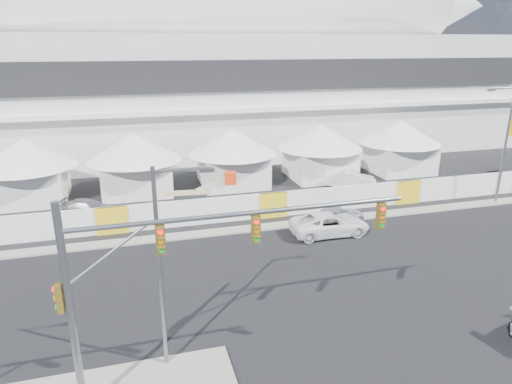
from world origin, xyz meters
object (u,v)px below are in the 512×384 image
object	(u,v)px
sedan_silver	(338,215)
boom_lift	(181,205)
lot_car_c	(88,208)
streetlight_curb	(505,137)
pickup_curb	(330,224)
lot_car_b	(501,176)
lot_car_a	(351,179)
traffic_mast	(149,289)
streetlight_median	(165,256)

from	to	relation	value
sedan_silver	boom_lift	bearing A→B (deg)	54.26
lot_car_c	streetlight_curb	world-z (taller)	streetlight_curb
lot_car_c	streetlight_curb	xyz separation A→B (m)	(33.15, -6.24, 5.09)
sedan_silver	pickup_curb	size ratio (longest dim) A/B	0.75
pickup_curb	lot_car_b	xyz separation A→B (m)	(21.34, 7.08, -0.10)
lot_car_a	streetlight_curb	bearing A→B (deg)	-103.59
traffic_mast	streetlight_median	xyz separation A→B (m)	(0.74, 1.89, 0.30)
traffic_mast	streetlight_curb	xyz separation A→B (m)	(29.32, 15.28, 0.97)
pickup_curb	streetlight_median	distance (m)	16.99
lot_car_b	streetlight_curb	distance (m)	8.49
traffic_mast	lot_car_b	bearing A→B (deg)	30.19
lot_car_a	lot_car_c	xyz separation A→B (m)	(-23.49, -1.27, -0.14)
traffic_mast	boom_lift	size ratio (longest dim) A/B	1.87
pickup_curb	lot_car_c	bearing A→B (deg)	64.14
sedan_silver	pickup_curb	world-z (taller)	pickup_curb
lot_car_a	boom_lift	xyz separation A→B (m)	(-16.40, -3.33, 0.15)
sedan_silver	pickup_curb	distance (m)	2.08
sedan_silver	streetlight_median	world-z (taller)	streetlight_median
lot_car_b	boom_lift	distance (m)	31.05
sedan_silver	lot_car_b	distance (m)	20.72
lot_car_c	traffic_mast	distance (m)	22.24
sedan_silver	streetlight_median	bearing A→B (deg)	121.31
sedan_silver	lot_car_c	world-z (taller)	sedan_silver
lot_car_c	streetlight_curb	distance (m)	34.11
lot_car_b	streetlight_curb	world-z (taller)	streetlight_curb
boom_lift	lot_car_a	bearing A→B (deg)	17.76
sedan_silver	streetlight_curb	bearing A→B (deg)	-98.27
streetlight_curb	boom_lift	xyz separation A→B (m)	(-26.06, 4.18, -4.80)
sedan_silver	pickup_curb	xyz separation A→B (m)	(-1.36, -1.57, 0.06)
lot_car_b	streetlight_curb	size ratio (longest dim) A/B	0.41
streetlight_curb	streetlight_median	bearing A→B (deg)	-154.91
pickup_curb	traffic_mast	bearing A→B (deg)	136.14
sedan_silver	lot_car_a	bearing A→B (deg)	-44.00
pickup_curb	lot_car_b	bearing A→B (deg)	-70.30
pickup_curb	streetlight_median	xyz separation A→B (m)	(-12.24, -10.99, 4.27)
pickup_curb	lot_car_b	distance (m)	22.48
lot_car_c	boom_lift	distance (m)	7.39
pickup_curb	lot_car_b	world-z (taller)	pickup_curb
streetlight_median	streetlight_curb	world-z (taller)	streetlight_curb
lot_car_b	boom_lift	size ratio (longest dim) A/B	0.59
traffic_mast	pickup_curb	bearing A→B (deg)	44.79
sedan_silver	lot_car_b	bearing A→B (deg)	-86.01
sedan_silver	boom_lift	distance (m)	12.16
lot_car_b	pickup_curb	bearing A→B (deg)	114.07
lot_car_b	streetlight_median	xyz separation A→B (m)	(-33.57, -18.06, 4.37)
pickup_curb	streetlight_median	bearing A→B (deg)	133.26
sedan_silver	streetlight_curb	distance (m)	15.82
lot_car_c	traffic_mast	xyz separation A→B (m)	(3.83, -21.52, 4.12)
sedan_silver	lot_car_a	world-z (taller)	lot_car_a
streetlight_median	pickup_curb	bearing A→B (deg)	41.91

